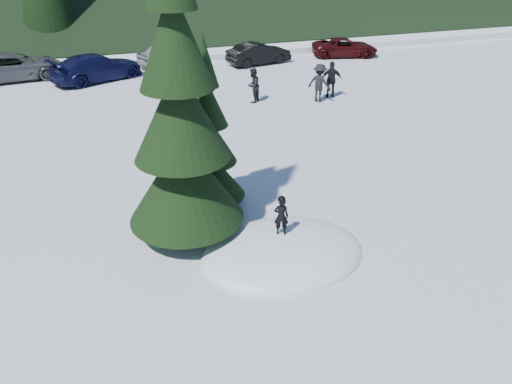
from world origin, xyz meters
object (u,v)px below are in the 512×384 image
object	(u,v)px
spruce_tall	(181,125)
car_3	(97,67)
adult_2	(319,83)
spruce_short	(207,144)
adult_1	(331,80)
car_4	(172,54)
car_5	(259,53)
child_skier	(281,216)
car_2	(15,67)
adult_0	(253,85)
car_6	(345,47)

from	to	relation	value
spruce_tall	car_3	size ratio (longest dim) A/B	1.64
adult_2	car_3	xyz separation A→B (m)	(-10.34, 7.73, -0.19)
spruce_short	adult_1	bearing A→B (deg)	46.07
adult_1	car_4	xyz separation A→B (m)	(-6.51, 9.40, -0.18)
spruce_tall	car_5	bearing A→B (deg)	65.03
spruce_short	child_skier	world-z (taller)	spruce_short
car_2	car_5	xyz separation A→B (m)	(14.49, -1.05, -0.07)
adult_0	car_6	size ratio (longest dim) A/B	0.39
adult_1	adult_2	xyz separation A→B (m)	(-0.87, -0.40, 0.02)
car_4	adult_2	bearing A→B (deg)	-172.94
car_3	adult_0	bearing A→B (deg)	-157.77
adult_0	car_2	xyz separation A→B (m)	(-11.58, 8.47, -0.10)
car_2	car_3	world-z (taller)	same
child_skier	car_2	size ratio (longest dim) A/B	0.20
spruce_tall	adult_0	world-z (taller)	spruce_tall
child_skier	car_6	xyz separation A→B (m)	(12.66, 20.20, -0.40)
spruce_short	adult_2	distance (m)	11.80
adult_2	car_5	size ratio (longest dim) A/B	0.46
adult_1	adult_2	world-z (taller)	adult_2
adult_0	car_4	distance (m)	9.15
child_skier	car_3	bearing A→B (deg)	-55.10
car_2	child_skier	bearing A→B (deg)	-166.50
child_skier	adult_1	size ratio (longest dim) A/B	0.58
adult_0	adult_2	world-z (taller)	adult_2
spruce_tall	car_2	world-z (taller)	spruce_tall
adult_0	car_6	bearing A→B (deg)	169.87
spruce_tall	adult_2	xyz separation A→B (m)	(8.89, 10.10, -2.37)
spruce_tall	child_skier	distance (m)	3.55
spruce_tall	child_skier	size ratio (longest dim) A/B	8.01
adult_0	car_2	distance (m)	14.35
child_skier	adult_2	bearing A→B (deg)	-95.69
car_4	car_6	world-z (taller)	car_4
adult_0	adult_1	bearing A→B (deg)	122.06
car_4	car_5	size ratio (longest dim) A/B	1.07
spruce_short	car_6	bearing A→B (deg)	51.18
adult_2	car_3	size ratio (longest dim) A/B	0.36
car_5	adult_0	bearing A→B (deg)	146.92
spruce_short	child_skier	size ratio (longest dim) A/B	5.00
spruce_short	child_skier	bearing A→B (deg)	-67.09
adult_2	car_4	world-z (taller)	adult_2
car_2	car_5	size ratio (longest dim) A/B	1.32
spruce_tall	adult_1	bearing A→B (deg)	47.07
adult_2	adult_1	bearing A→B (deg)	-104.74
adult_0	car_4	xyz separation A→B (m)	(-2.46, 8.81, -0.10)
car_3	car_6	distance (m)	16.38
adult_1	car_3	world-z (taller)	adult_1
car_2	car_6	xyz separation A→B (m)	(20.77, -0.88, -0.15)
spruce_short	car_3	distance (m)	16.67
adult_2	car_6	xyz separation A→B (m)	(6.01, 8.58, -0.33)
car_4	car_5	world-z (taller)	car_4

